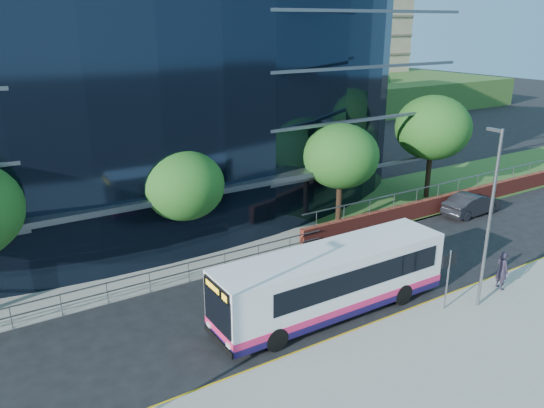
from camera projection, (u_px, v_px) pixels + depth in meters
ground at (342, 324)px, 22.64m from camera, size 200.00×200.00×0.00m
pavement_near at (433, 387)px, 18.62m from camera, size 80.00×8.00×0.15m
kerb at (358, 333)px, 21.82m from camera, size 80.00×0.25×0.16m
yellow_line_outer at (354, 332)px, 22.00m from camera, size 80.00×0.08×0.01m
yellow_line_inner at (352, 331)px, 22.12m from camera, size 80.00×0.08×0.01m
far_forecourt at (125, 261)px, 28.42m from camera, size 50.00×8.00×0.10m
grass_verge at (485, 178)px, 43.48m from camera, size 36.00×8.00×0.12m
glass_office at (97, 89)px, 34.71m from camera, size 44.00×23.10×16.00m
retaining_wall at (494, 191)px, 38.33m from camera, size 34.00×0.40×2.11m
guard_railings at (107, 288)px, 23.96m from camera, size 24.00×0.05×1.10m
apartment_block at (270, 29)px, 80.88m from camera, size 60.00×42.00×30.00m
street_sign at (449, 267)px, 22.93m from camera, size 0.85×0.09×2.80m
tree_far_b at (183, 185)px, 27.37m from camera, size 4.29×4.29×6.05m
tree_far_c at (341, 156)px, 31.88m from camera, size 4.62×4.62×6.51m
tree_far_d at (433, 128)px, 36.98m from camera, size 5.28×5.28×7.44m
tree_dist_e at (289, 87)px, 65.23m from camera, size 4.62×4.62×6.51m
tree_dist_f at (375, 81)px, 74.97m from camera, size 4.29×4.29×6.05m
streetlight_east at (490, 215)px, 22.46m from camera, size 0.15×0.77×8.00m
city_bus at (334, 280)px, 23.06m from camera, size 11.10×2.58×3.00m
parked_car at (472, 204)px, 35.20m from camera, size 4.48×1.68×1.46m
pedestrian at (502, 270)px, 25.04m from camera, size 0.59×0.77×1.90m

